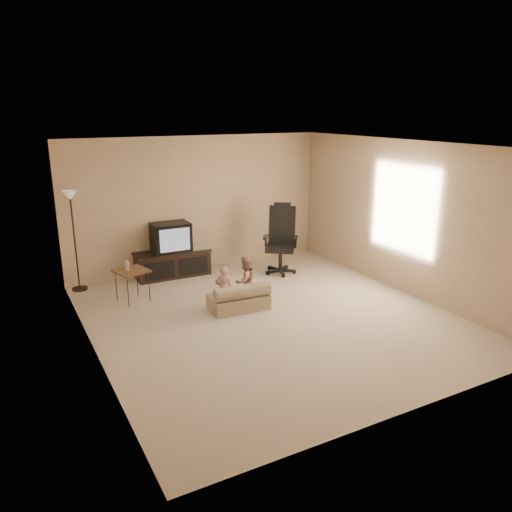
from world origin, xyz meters
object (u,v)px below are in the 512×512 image
(side_table, at_px, (131,271))
(toddler_left, at_px, (224,289))
(office_chair, at_px, (281,248))
(child_sofa, at_px, (240,299))
(floor_lamp, at_px, (72,219))
(tv_stand, at_px, (172,254))
(toddler_right, at_px, (245,281))

(side_table, distance_m, toddler_left, 1.54)
(office_chair, xyz_separation_m, child_sofa, (-1.51, -1.29, -0.29))
(side_table, xyz_separation_m, floor_lamp, (-0.67, 0.95, 0.73))
(tv_stand, bearing_deg, toddler_left, -84.83)
(tv_stand, height_order, child_sofa, tv_stand)
(office_chair, relative_size, toddler_right, 1.63)
(toddler_left, relative_size, toddler_right, 0.91)
(office_chair, bearing_deg, floor_lamp, -155.40)
(floor_lamp, bearing_deg, toddler_right, -41.70)
(toddler_left, bearing_deg, floor_lamp, -28.99)
(side_table, bearing_deg, tv_stand, 42.37)
(toddler_left, distance_m, toddler_right, 0.41)
(tv_stand, bearing_deg, floor_lamp, 179.21)
(office_chair, height_order, child_sofa, office_chair)
(child_sofa, bearing_deg, tv_stand, 104.04)
(side_table, distance_m, floor_lamp, 1.38)
(tv_stand, relative_size, floor_lamp, 0.83)
(child_sofa, distance_m, toddler_left, 0.30)
(side_table, height_order, floor_lamp, floor_lamp)
(tv_stand, distance_m, toddler_left, 1.96)
(tv_stand, height_order, toddler_right, tv_stand)
(tv_stand, xyz_separation_m, child_sofa, (0.37, -2.02, -0.24))
(office_chair, xyz_separation_m, floor_lamp, (-3.52, 0.79, 0.77))
(floor_lamp, bearing_deg, child_sofa, -45.96)
(side_table, relative_size, floor_lamp, 0.41)
(toddler_right, bearing_deg, tv_stand, -89.14)
(child_sofa, bearing_deg, toddler_right, 43.14)
(toddler_left, height_order, toddler_right, toddler_right)
(child_sofa, distance_m, toddler_right, 0.31)
(office_chair, bearing_deg, child_sofa, -102.12)
(tv_stand, bearing_deg, child_sofa, -78.51)
(tv_stand, distance_m, floor_lamp, 1.84)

